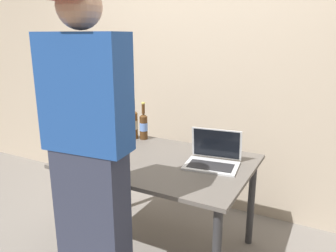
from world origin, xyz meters
TOP-DOWN VIEW (x-y plane):
  - ground_plane at (0.00, 0.00)m, footprint 8.00×8.00m
  - desk at (0.00, 0.00)m, footprint 1.26×0.88m
  - laptop at (0.36, 0.10)m, footprint 0.38×0.32m
  - beer_bottle_brown at (-0.43, 0.33)m, footprint 0.07×0.07m
  - beer_bottle_green at (-0.34, 0.35)m, footprint 0.07×0.07m
  - person_figure at (-0.01, -0.69)m, footprint 0.44×0.29m
  - back_wall at (0.00, 0.87)m, footprint 6.00×0.10m

SIDE VIEW (x-z plane):
  - ground_plane at x=0.00m, z-range 0.00..0.00m
  - desk at x=0.00m, z-range 0.27..0.97m
  - laptop at x=0.36m, z-range 0.64..0.86m
  - beer_bottle_green at x=-0.34m, z-range 0.66..0.97m
  - beer_bottle_brown at x=-0.43m, z-range 0.67..1.00m
  - person_figure at x=-0.01m, z-range 0.03..1.82m
  - back_wall at x=0.00m, z-range 0.00..2.60m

